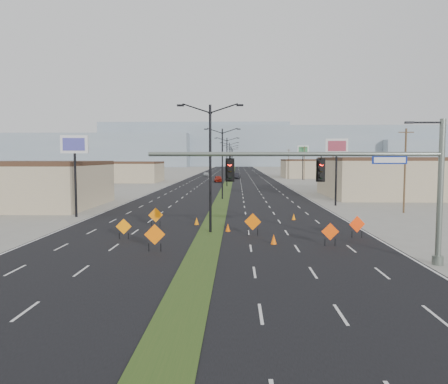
{
  "coord_description": "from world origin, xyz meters",
  "views": [
    {
      "loc": [
        2.09,
        -22.08,
        5.89
      ],
      "look_at": [
        1.07,
        12.3,
        3.2
      ],
      "focal_mm": 35.0,
      "sensor_mm": 36.0,
      "label": 1
    }
  ],
  "objects_px": {
    "streetlight_1": "(222,161)",
    "cone_1": "(274,239)",
    "construction_sign_0": "(124,227)",
    "cone_0": "(228,228)",
    "pole_sign_east_far": "(303,152)",
    "car_far": "(206,174)",
    "streetlight_0": "(210,164)",
    "streetlight_2": "(227,160)",
    "streetlight_4": "(231,159)",
    "pole_sign_east_near": "(337,152)",
    "construction_sign_4": "(330,232)",
    "cone_2": "(294,217)",
    "construction_sign_1": "(155,235)",
    "streetlight_5": "(232,159)",
    "car_mid": "(237,176)",
    "streetlight_3": "(229,160)",
    "pole_sign_west": "(75,151)",
    "cone_3": "(197,221)",
    "streetlight_6": "(233,159)",
    "construction_sign_5": "(357,225)",
    "signal_mast": "(355,178)",
    "car_left": "(218,179)",
    "construction_sign_3": "(253,222)",
    "construction_sign_2": "(156,216)"
  },
  "relations": [
    {
      "from": "streetlight_5",
      "to": "construction_sign_1",
      "type": "xyz_separation_m",
      "value": [
        -3.07,
        -147.12,
        -4.39
      ]
    },
    {
      "from": "construction_sign_1",
      "to": "cone_2",
      "type": "height_order",
      "value": "construction_sign_1"
    },
    {
      "from": "streetlight_1",
      "to": "cone_1",
      "type": "relative_size",
      "value": 14.53
    },
    {
      "from": "cone_0",
      "to": "pole_sign_east_near",
      "type": "height_order",
      "value": "pole_sign_east_near"
    },
    {
      "from": "cone_1",
      "to": "pole_sign_west",
      "type": "bearing_deg",
      "value": 144.28
    },
    {
      "from": "car_far",
      "to": "cone_0",
      "type": "xyz_separation_m",
      "value": [
        9.23,
        -105.0,
        -0.3
      ]
    },
    {
      "from": "car_mid",
      "to": "construction_sign_3",
      "type": "bearing_deg",
      "value": -81.52
    },
    {
      "from": "streetlight_3",
      "to": "pole_sign_east_far",
      "type": "relative_size",
      "value": 1.09
    },
    {
      "from": "streetlight_0",
      "to": "construction_sign_2",
      "type": "distance_m",
      "value": 7.06
    },
    {
      "from": "car_mid",
      "to": "construction_sign_2",
      "type": "relative_size",
      "value": 2.91
    },
    {
      "from": "streetlight_4",
      "to": "pole_sign_east_near",
      "type": "bearing_deg",
      "value": -81.16
    },
    {
      "from": "signal_mast",
      "to": "cone_3",
      "type": "xyz_separation_m",
      "value": [
        -10.02,
        13.93,
        -4.45
      ]
    },
    {
      "from": "streetlight_0",
      "to": "construction_sign_5",
      "type": "relative_size",
      "value": 6.08
    },
    {
      "from": "streetlight_6",
      "to": "construction_sign_2",
      "type": "distance_m",
      "value": 165.54
    },
    {
      "from": "car_mid",
      "to": "streetlight_1",
      "type": "bearing_deg",
      "value": -84.21
    },
    {
      "from": "construction_sign_1",
      "to": "construction_sign_4",
      "type": "height_order",
      "value": "construction_sign_1"
    },
    {
      "from": "streetlight_0",
      "to": "streetlight_1",
      "type": "bearing_deg",
      "value": 90.0
    },
    {
      "from": "streetlight_2",
      "to": "car_far",
      "type": "relative_size",
      "value": 2.28
    },
    {
      "from": "streetlight_0",
      "to": "streetlight_2",
      "type": "height_order",
      "value": "same"
    },
    {
      "from": "car_left",
      "to": "pole_sign_east_near",
      "type": "bearing_deg",
      "value": -79.68
    },
    {
      "from": "pole_sign_east_far",
      "to": "car_far",
      "type": "bearing_deg",
      "value": 139.21
    },
    {
      "from": "signal_mast",
      "to": "construction_sign_5",
      "type": "xyz_separation_m",
      "value": [
        2.38,
        7.96,
        -3.82
      ]
    },
    {
      "from": "streetlight_4",
      "to": "pole_sign_west",
      "type": "distance_m",
      "value": 104.15
    },
    {
      "from": "pole_sign_west",
      "to": "streetlight_4",
      "type": "bearing_deg",
      "value": 74.62
    },
    {
      "from": "construction_sign_5",
      "to": "cone_2",
      "type": "xyz_separation_m",
      "value": [
        -3.44,
        9.25,
        -0.66
      ]
    },
    {
      "from": "streetlight_2",
      "to": "construction_sign_0",
      "type": "xyz_separation_m",
      "value": [
        -6.11,
        -59.05,
        -4.54
      ]
    },
    {
      "from": "construction_sign_0",
      "to": "streetlight_4",
      "type": "bearing_deg",
      "value": 81.09
    },
    {
      "from": "streetlight_5",
      "to": "pole_sign_west",
      "type": "xyz_separation_m",
      "value": [
        -14.0,
        -131.2,
        1.12
      ]
    },
    {
      "from": "construction_sign_4",
      "to": "cone_2",
      "type": "height_order",
      "value": "construction_sign_4"
    },
    {
      "from": "pole_sign_east_far",
      "to": "cone_2",
      "type": "bearing_deg",
      "value": -101.93
    },
    {
      "from": "streetlight_2",
      "to": "construction_sign_2",
      "type": "distance_m",
      "value": 53.81
    },
    {
      "from": "streetlight_6",
      "to": "car_far",
      "type": "height_order",
      "value": "streetlight_6"
    },
    {
      "from": "streetlight_2",
      "to": "pole_sign_east_far",
      "type": "distance_m",
      "value": 34.29
    },
    {
      "from": "streetlight_1",
      "to": "cone_0",
      "type": "distance_m",
      "value": 28.01
    },
    {
      "from": "car_left",
      "to": "cone_2",
      "type": "height_order",
      "value": "car_left"
    },
    {
      "from": "cone_3",
      "to": "streetlight_0",
      "type": "bearing_deg",
      "value": -69.6
    },
    {
      "from": "cone_0",
      "to": "cone_2",
      "type": "xyz_separation_m",
      "value": [
        6.12,
        6.73,
        -0.02
      ]
    },
    {
      "from": "construction_sign_0",
      "to": "pole_sign_east_near",
      "type": "xyz_separation_m",
      "value": [
        20.41,
        23.08,
        5.77
      ]
    },
    {
      "from": "construction_sign_4",
      "to": "pole_sign_east_far",
      "type": "height_order",
      "value": "pole_sign_east_far"
    },
    {
      "from": "cone_3",
      "to": "streetlight_6",
      "type": "bearing_deg",
      "value": 89.49
    },
    {
      "from": "construction_sign_0",
      "to": "cone_0",
      "type": "relative_size",
      "value": 2.27
    },
    {
      "from": "construction_sign_4",
      "to": "streetlight_2",
      "type": "bearing_deg",
      "value": 97.45
    },
    {
      "from": "car_mid",
      "to": "cone_1",
      "type": "relative_size",
      "value": 7.01
    },
    {
      "from": "car_left",
      "to": "pole_sign_east_near",
      "type": "relative_size",
      "value": 0.56
    },
    {
      "from": "signal_mast",
      "to": "streetlight_5",
      "type": "height_order",
      "value": "streetlight_5"
    },
    {
      "from": "car_left",
      "to": "construction_sign_2",
      "type": "relative_size",
      "value": 2.8
    },
    {
      "from": "streetlight_2",
      "to": "construction_sign_0",
      "type": "distance_m",
      "value": 59.54
    },
    {
      "from": "streetlight_2",
      "to": "construction_sign_3",
      "type": "bearing_deg",
      "value": -86.71
    },
    {
      "from": "streetlight_0",
      "to": "streetlight_1",
      "type": "distance_m",
      "value": 28.0
    },
    {
      "from": "streetlight_1",
      "to": "cone_3",
      "type": "height_order",
      "value": "streetlight_1"
    }
  ]
}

